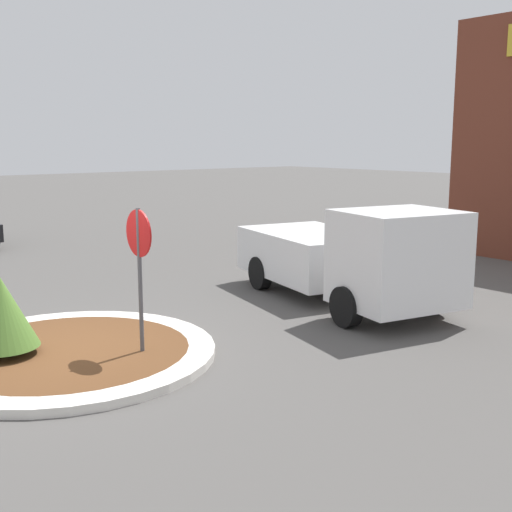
# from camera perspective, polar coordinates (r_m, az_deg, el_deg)

# --- Properties ---
(ground_plane) EXTENTS (120.00, 120.00, 0.00)m
(ground_plane) POSITION_cam_1_polar(r_m,az_deg,el_deg) (11.29, -16.39, -8.63)
(ground_plane) COLOR #514F4C
(traffic_island) EXTENTS (4.93, 4.93, 0.14)m
(traffic_island) POSITION_cam_1_polar(r_m,az_deg,el_deg) (11.27, -16.41, -8.29)
(traffic_island) COLOR silver
(traffic_island) RESTS_ON ground_plane
(stop_sign) EXTENTS (0.77, 0.07, 2.51)m
(stop_sign) POSITION_cam_1_polar(r_m,az_deg,el_deg) (10.49, -10.33, 0.12)
(stop_sign) COLOR #4C4C51
(stop_sign) RESTS_ON ground_plane
(island_shrub) EXTENTS (1.13, 1.13, 1.30)m
(island_shrub) POSITION_cam_1_polar(r_m,az_deg,el_deg) (11.10, -21.64, -4.63)
(island_shrub) COLOR brown
(island_shrub) RESTS_ON traffic_island
(utility_truck) EXTENTS (6.22, 3.50, 2.23)m
(utility_truck) POSITION_cam_1_polar(r_m,az_deg,el_deg) (14.23, 8.18, -0.06)
(utility_truck) COLOR white
(utility_truck) RESTS_ON ground_plane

